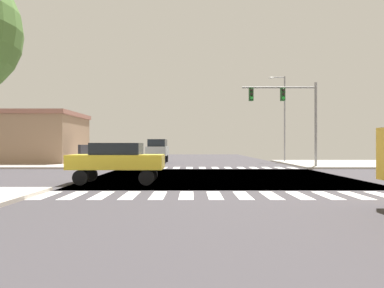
{
  "coord_description": "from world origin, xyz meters",
  "views": [
    {
      "loc": [
        -1.55,
        -19.53,
        1.8
      ],
      "look_at": [
        -1.59,
        6.85,
        1.85
      ],
      "focal_mm": 32.35,
      "sensor_mm": 36.0,
      "label": 1
    }
  ],
  "objects_px": {
    "traffic_signal_mast": "(288,105)",
    "street_lamp": "(283,111)",
    "bank_building": "(20,138)",
    "sedan_leading_2": "(118,159)",
    "suv_queued_2": "(158,149)"
  },
  "relations": [
    {
      "from": "traffic_signal_mast",
      "to": "street_lamp",
      "type": "xyz_separation_m",
      "value": [
        2.03,
        9.24,
        0.38
      ]
    },
    {
      "from": "bank_building",
      "to": "suv_queued_2",
      "type": "relative_size",
      "value": 2.83
    },
    {
      "from": "street_lamp",
      "to": "suv_queued_2",
      "type": "relative_size",
      "value": 1.95
    },
    {
      "from": "street_lamp",
      "to": "bank_building",
      "type": "bearing_deg",
      "value": -174.23
    },
    {
      "from": "street_lamp",
      "to": "bank_building",
      "type": "relative_size",
      "value": 0.69
    },
    {
      "from": "street_lamp",
      "to": "bank_building",
      "type": "height_order",
      "value": "street_lamp"
    },
    {
      "from": "bank_building",
      "to": "suv_queued_2",
      "type": "xyz_separation_m",
      "value": [
        13.34,
        1.11,
        -1.07
      ]
    },
    {
      "from": "street_lamp",
      "to": "suv_queued_2",
      "type": "distance_m",
      "value": 13.64
    },
    {
      "from": "bank_building",
      "to": "sedan_leading_2",
      "type": "relative_size",
      "value": 3.03
    },
    {
      "from": "traffic_signal_mast",
      "to": "sedan_leading_2",
      "type": "xyz_separation_m",
      "value": [
        -10.99,
        -11.05,
        -3.8
      ]
    },
    {
      "from": "street_lamp",
      "to": "sedan_leading_2",
      "type": "height_order",
      "value": "street_lamp"
    },
    {
      "from": "traffic_signal_mast",
      "to": "sedan_leading_2",
      "type": "height_order",
      "value": "traffic_signal_mast"
    },
    {
      "from": "traffic_signal_mast",
      "to": "street_lamp",
      "type": "bearing_deg",
      "value": 77.63
    },
    {
      "from": "traffic_signal_mast",
      "to": "sedan_leading_2",
      "type": "relative_size",
      "value": 1.56
    },
    {
      "from": "bank_building",
      "to": "sedan_leading_2",
      "type": "bearing_deg",
      "value": -52.93
    }
  ]
}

